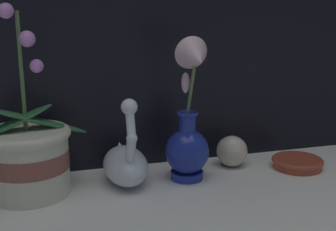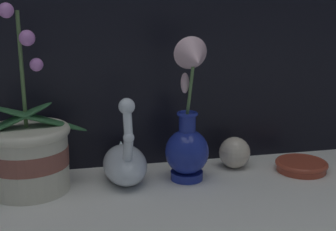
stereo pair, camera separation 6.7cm
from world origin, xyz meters
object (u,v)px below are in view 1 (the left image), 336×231
at_px(blue_vase, 189,132).
at_px(orchid_potted_plant, 28,155).
at_px(swan_figurine, 125,162).
at_px(amber_dish, 297,162).
at_px(glass_sphere, 232,151).

bearing_deg(blue_vase, orchid_potted_plant, 176.00).
bearing_deg(swan_figurine, amber_dish, -3.14).
relative_size(orchid_potted_plant, swan_figurine, 1.93).
bearing_deg(swan_figurine, orchid_potted_plant, -179.59).
xyz_separation_m(blue_vase, glass_sphere, (0.13, 0.06, -0.08)).
bearing_deg(glass_sphere, blue_vase, -156.01).
bearing_deg(orchid_potted_plant, swan_figurine, 0.41).
xyz_separation_m(orchid_potted_plant, amber_dish, (0.61, -0.02, -0.07)).
xyz_separation_m(orchid_potted_plant, glass_sphere, (0.47, 0.03, -0.05)).
xyz_separation_m(orchid_potted_plant, swan_figurine, (0.20, 0.00, -0.04)).
height_order(orchid_potted_plant, swan_figurine, orchid_potted_plant).
distance_m(orchid_potted_plant, swan_figurine, 0.20).
bearing_deg(glass_sphere, amber_dish, -20.78).
distance_m(orchid_potted_plant, amber_dish, 0.62).
height_order(swan_figurine, glass_sphere, swan_figurine).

